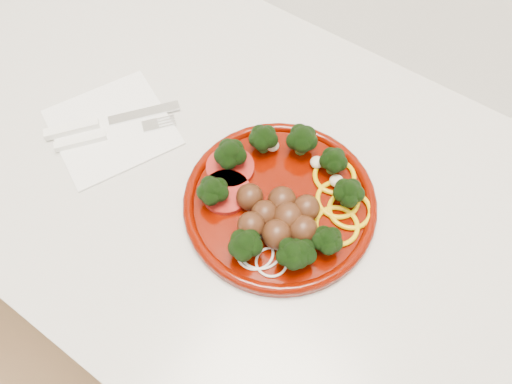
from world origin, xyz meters
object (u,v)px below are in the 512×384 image
Objects in this scene: fork at (95,138)px; napkin at (112,127)px; plate at (282,202)px; knife at (95,124)px.

napkin is at bearing 33.31° from fork.
plate reaches higher than fork.
napkin is 0.03m from fork.
napkin is 0.98× the size of knife.
knife is at bearing 83.00° from fork.
napkin is at bearing -22.66° from knife.
plate is at bearing -44.38° from knife.
napkin is at bearing -173.56° from plate.
napkin is 0.02m from knife.
plate is at bearing -40.27° from fork.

